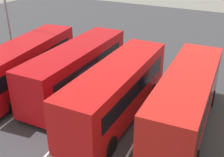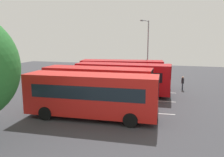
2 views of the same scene
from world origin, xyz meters
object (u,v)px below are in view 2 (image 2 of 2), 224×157
Objects in this scene: bus_far_right at (122,73)px; bus_far_left at (91,94)px; bus_center_right at (123,78)px; pedestrian at (183,82)px; street_lamp at (147,48)px; bus_center_left at (98,84)px.

bus_far_left is at bearing -95.53° from bus_far_right.
pedestrian is at bearing 32.94° from bus_center_right.
street_lamp reaches higher than bus_center_right.
street_lamp is (3.04, 11.61, 3.03)m from bus_center_left.
bus_far_left is 11.68m from bus_far_right.
bus_far_left and bus_far_right have the same top height.
bus_center_right is at bearing 67.78° from bus_center_left.
bus_center_right is at bearing 42.95° from pedestrian.
bus_far_right is at bearing 85.36° from bus_center_left.
bus_center_right is 1.20× the size of street_lamp.
bus_center_left and bus_far_right have the same top height.
bus_center_right is 3.94m from bus_far_right.
bus_center_right is at bearing 82.16° from bus_far_left.
bus_far_left is 1.01× the size of bus_center_right.
bus_center_right and bus_far_right have the same top height.
pedestrian is 7.03m from street_lamp.
street_lamp reaches higher than pedestrian.
bus_far_right is at bearing -20.33° from street_lamp.
bus_far_right is 6.21× the size of pedestrian.
bus_center_left is 7.76m from bus_far_right.
bus_far_right is 7.48m from pedestrian.
street_lamp is (-4.81, 3.28, 3.93)m from pedestrian.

